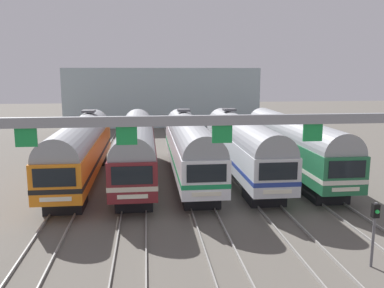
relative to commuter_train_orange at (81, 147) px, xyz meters
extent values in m
plane|color=#5B564F|center=(8.35, 0.00, -2.69)|extent=(160.00, 160.00, 0.00)
cube|color=gray|center=(-0.72, 17.00, -2.61)|extent=(0.07, 70.00, 0.15)
cube|color=gray|center=(0.72, 17.00, -2.61)|extent=(0.07, 70.00, 0.15)
cube|color=gray|center=(3.46, 17.00, -2.61)|extent=(0.07, 70.00, 0.15)
cube|color=gray|center=(4.89, 17.00, -2.61)|extent=(0.07, 70.00, 0.15)
cube|color=gray|center=(7.63, 17.00, -2.61)|extent=(0.07, 70.00, 0.15)
cube|color=gray|center=(9.07, 17.00, -2.61)|extent=(0.07, 70.00, 0.15)
cube|color=gray|center=(11.80, 17.00, -2.61)|extent=(0.07, 70.00, 0.15)
cube|color=gray|center=(13.24, 17.00, -2.61)|extent=(0.07, 70.00, 0.15)
cube|color=gray|center=(15.98, 17.00, -2.61)|extent=(0.07, 70.00, 0.15)
cube|color=gray|center=(17.41, 17.00, -2.61)|extent=(0.07, 70.00, 0.15)
cube|color=orange|center=(0.00, 0.00, -0.46)|extent=(2.85, 18.00, 2.35)
cube|color=black|center=(0.00, 0.00, -0.82)|extent=(2.88, 18.02, 0.28)
cylinder|color=gray|center=(0.00, 0.00, 0.71)|extent=(2.74, 17.64, 2.74)
cube|color=black|center=(0.00, -9.02, 0.01)|extent=(2.28, 0.06, 1.03)
cube|color=silver|center=(0.00, -9.02, -1.21)|extent=(1.71, 0.05, 0.24)
cube|color=black|center=(0.00, -6.30, -2.16)|extent=(2.28, 2.60, 1.05)
cube|color=black|center=(0.00, 6.30, -2.16)|extent=(2.28, 2.60, 1.05)
cube|color=#4C4C51|center=(0.00, 5.04, 2.26)|extent=(1.10, 1.10, 0.20)
cube|color=maroon|center=(4.17, 0.00, -0.46)|extent=(2.85, 18.00, 2.35)
cube|color=beige|center=(4.17, 0.00, -0.82)|extent=(2.88, 18.02, 0.28)
cylinder|color=gray|center=(4.17, 0.00, 0.71)|extent=(2.74, 17.64, 2.74)
cube|color=black|center=(4.17, -9.02, 0.01)|extent=(2.28, 0.06, 1.03)
cube|color=silver|center=(4.17, -9.02, -1.21)|extent=(1.71, 0.05, 0.24)
cube|color=black|center=(4.17, -6.30, -2.16)|extent=(2.28, 2.60, 1.05)
cube|color=black|center=(4.17, 6.30, -2.16)|extent=(2.28, 2.60, 1.05)
cube|color=white|center=(8.35, 0.00, -0.46)|extent=(2.85, 18.00, 2.35)
cube|color=#198C4C|center=(8.35, 0.00, -0.82)|extent=(2.88, 18.02, 0.28)
cylinder|color=gray|center=(8.35, 0.00, 0.71)|extent=(2.74, 17.64, 2.74)
cube|color=black|center=(8.35, -9.02, 0.01)|extent=(2.28, 0.06, 1.03)
cube|color=silver|center=(8.35, -9.02, -1.21)|extent=(1.71, 0.05, 0.24)
cube|color=black|center=(8.35, -6.30, -2.16)|extent=(2.28, 2.60, 1.05)
cube|color=black|center=(8.35, 6.30, -2.16)|extent=(2.28, 2.60, 1.05)
cube|color=#4C4C51|center=(8.35, 5.04, 2.26)|extent=(1.10, 1.10, 0.20)
cube|color=silver|center=(12.52, 0.00, -0.46)|extent=(2.85, 18.00, 2.35)
cube|color=navy|center=(12.52, 0.00, -0.82)|extent=(2.88, 18.02, 0.28)
cylinder|color=gray|center=(12.52, 0.00, 0.71)|extent=(2.74, 17.64, 2.74)
cube|color=black|center=(12.52, -9.02, 0.01)|extent=(2.28, 0.06, 1.03)
cube|color=silver|center=(12.52, -9.02, -1.21)|extent=(1.71, 0.05, 0.24)
cube|color=black|center=(12.52, -6.30, -2.16)|extent=(2.28, 2.60, 1.05)
cube|color=black|center=(12.52, 6.30, -2.16)|extent=(2.28, 2.60, 1.05)
cube|color=#4C4C51|center=(12.52, 5.04, 2.26)|extent=(1.10, 1.10, 0.20)
cube|color=#236B42|center=(16.70, 0.00, -0.46)|extent=(2.85, 18.00, 2.35)
cube|color=silver|center=(16.70, 0.00, -0.82)|extent=(2.88, 18.02, 0.28)
cylinder|color=gray|center=(16.70, 0.00, 0.71)|extent=(2.74, 17.64, 2.74)
cube|color=black|center=(16.70, -9.02, 0.01)|extent=(2.28, 0.06, 1.03)
cube|color=silver|center=(16.70, -9.02, -1.21)|extent=(1.71, 0.05, 0.24)
cube|color=black|center=(16.70, -6.30, -2.16)|extent=(2.28, 2.60, 1.05)
cube|color=black|center=(16.70, 6.30, -2.16)|extent=(2.28, 2.60, 1.05)
cube|color=gray|center=(8.35, -13.50, 3.56)|extent=(21.50, 0.32, 0.44)
cube|color=#198C3F|center=(0.00, -13.50, 2.94)|extent=(0.90, 0.08, 0.80)
cube|color=#198C3F|center=(4.17, -13.50, 2.94)|extent=(0.90, 0.08, 0.80)
cube|color=#198C3F|center=(8.35, -13.50, 2.94)|extent=(0.90, 0.08, 0.80)
cube|color=#198C3F|center=(12.52, -13.50, 2.94)|extent=(0.90, 0.08, 0.80)
cylinder|color=#59595E|center=(14.61, -15.53, -1.24)|extent=(0.12, 0.12, 2.90)
cube|color=black|center=(14.61, -15.53, -0.14)|extent=(0.28, 0.24, 0.60)
sphere|color=green|center=(14.61, -15.67, -0.14)|extent=(0.18, 0.18, 0.18)
cube|color=#9EB2B7|center=(7.55, 34.24, 1.76)|extent=(29.44, 10.00, 8.90)
camera|label=1|loc=(5.05, -30.78, 5.66)|focal=37.59mm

